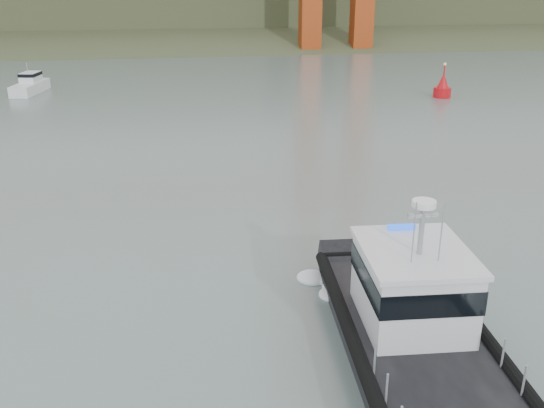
{
  "coord_description": "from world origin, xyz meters",
  "views": [
    {
      "loc": [
        -1.86,
        -17.49,
        11.98
      ],
      "look_at": [
        1.83,
        6.7,
        2.4
      ],
      "focal_mm": 40.0,
      "sensor_mm": 36.0,
      "label": 1
    }
  ],
  "objects": [
    {
      "name": "ground",
      "position": [
        0.0,
        0.0,
        0.0
      ],
      "size": [
        400.0,
        400.0,
        0.0
      ],
      "primitive_type": "plane",
      "color": "#4B5955",
      "rests_on": "ground"
    },
    {
      "name": "patrol_boat",
      "position": [
        5.23,
        -1.43,
        1.41
      ],
      "size": [
        4.88,
        11.82,
        5.63
      ],
      "rotation": [
        0.0,
        0.0,
        -0.06
      ],
      "color": "black",
      "rests_on": "ground"
    },
    {
      "name": "motorboat",
      "position": [
        -16.95,
        47.48,
        0.79
      ],
      "size": [
        3.04,
        6.05,
        3.18
      ],
      "rotation": [
        0.0,
        0.0,
        -0.2
      ],
      "color": "silver",
      "rests_on": "ground"
    },
    {
      "name": "nav_buoy",
      "position": [
        23.72,
        38.89,
        0.94
      ],
      "size": [
        1.71,
        1.71,
        3.57
      ],
      "color": "#B30C11",
      "rests_on": "ground"
    }
  ]
}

